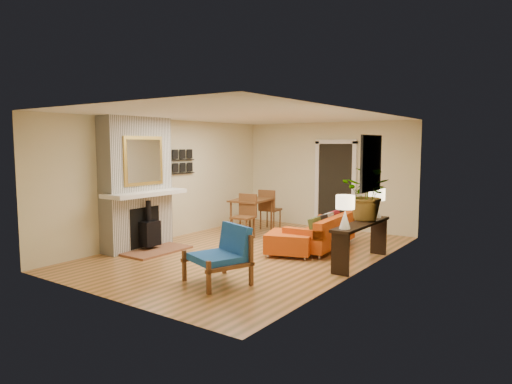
# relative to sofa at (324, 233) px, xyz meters

# --- Properties ---
(room_shell) EXTENTS (6.50, 6.50, 6.50)m
(room_shell) POSITION_rel_sofa_xyz_m (-0.42, 1.53, 0.92)
(room_shell) COLOR #C6814C
(room_shell) RESTS_ON ground
(fireplace) EXTENTS (1.09, 1.68, 2.60)m
(fireplace) POSITION_rel_sofa_xyz_m (-3.02, -2.11, 0.92)
(fireplace) COLOR white
(fireplace) RESTS_ON ground
(sofa) EXTENTS (0.95, 1.92, 0.73)m
(sofa) POSITION_rel_sofa_xyz_m (0.00, 0.00, 0.00)
(sofa) COLOR silver
(sofa) RESTS_ON ground
(ottoman) EXTENTS (1.06, 1.06, 0.42)m
(ottoman) POSITION_rel_sofa_xyz_m (-0.29, -0.82, -0.08)
(ottoman) COLOR silver
(ottoman) RESTS_ON ground
(blue_chair) EXTENTS (1.05, 1.04, 0.86)m
(blue_chair) POSITION_rel_sofa_xyz_m (-0.24, -2.86, 0.14)
(blue_chair) COLOR brown
(blue_chair) RESTS_ON ground
(dining_table) EXTENTS (0.92, 1.85, 0.98)m
(dining_table) POSITION_rel_sofa_xyz_m (-2.05, 0.50, 0.32)
(dining_table) COLOR brown
(dining_table) RESTS_ON ground
(console_table) EXTENTS (0.34, 1.85, 0.72)m
(console_table) POSITION_rel_sofa_xyz_m (1.05, -0.68, 0.26)
(console_table) COLOR black
(console_table) RESTS_ON ground
(lamp_near) EXTENTS (0.30, 0.30, 0.54)m
(lamp_near) POSITION_rel_sofa_xyz_m (1.05, -1.38, 0.74)
(lamp_near) COLOR white
(lamp_near) RESTS_ON console_table
(lamp_far) EXTENTS (0.30, 0.30, 0.54)m
(lamp_far) POSITION_rel_sofa_xyz_m (1.05, 0.01, 0.74)
(lamp_far) COLOR white
(lamp_far) RESTS_ON console_table
(houseplant) EXTENTS (0.89, 0.79, 0.94)m
(houseplant) POSITION_rel_sofa_xyz_m (1.04, -0.39, 0.87)
(houseplant) COLOR #1E5919
(houseplant) RESTS_ON console_table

